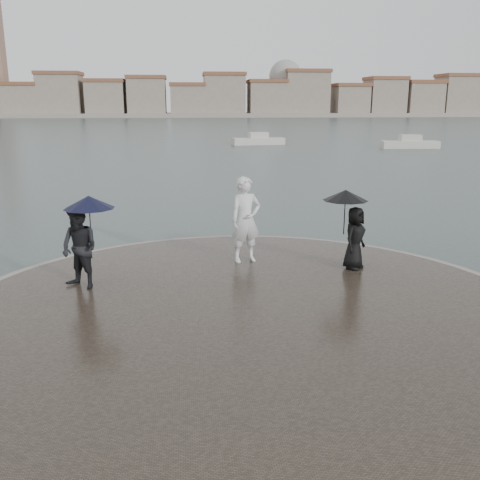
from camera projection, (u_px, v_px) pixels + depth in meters
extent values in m
plane|color=#2B3835|center=(275.00, 429.00, 7.34)|extent=(400.00, 400.00, 0.00)
cylinder|color=gray|center=(247.00, 319.00, 10.67)|extent=(12.50, 12.50, 0.32)
cylinder|color=#2D261E|center=(247.00, 318.00, 10.66)|extent=(11.90, 11.90, 0.36)
imported|color=silver|center=(246.00, 220.00, 13.57)|extent=(0.91, 0.72, 2.19)
imported|color=black|center=(80.00, 248.00, 11.65)|extent=(1.11, 1.06, 1.81)
cylinder|color=black|center=(91.00, 227.00, 11.66)|extent=(0.02, 0.02, 0.90)
cone|color=black|center=(89.00, 202.00, 11.52)|extent=(1.10, 1.10, 0.28)
imported|color=black|center=(355.00, 238.00, 13.06)|extent=(0.87, 0.89, 1.54)
cylinder|color=black|center=(344.00, 216.00, 13.00)|extent=(0.02, 0.02, 0.90)
cone|color=black|center=(346.00, 195.00, 12.87)|extent=(1.10, 1.10, 0.26)
cube|color=gray|center=(188.00, 115.00, 164.20)|extent=(260.00, 20.00, 1.20)
cube|color=gray|center=(22.00, 102.00, 155.63)|extent=(10.00, 10.00, 9.00)
cube|color=brown|center=(21.00, 84.00, 154.38)|extent=(10.60, 10.60, 1.00)
cube|color=gray|center=(61.00, 97.00, 156.33)|extent=(12.00, 10.00, 12.00)
cube|color=brown|center=(59.00, 73.00, 154.71)|extent=(12.60, 10.60, 1.00)
cube|color=gray|center=(106.00, 100.00, 157.86)|extent=(11.00, 10.00, 10.00)
cube|color=brown|center=(105.00, 81.00, 156.48)|extent=(11.60, 10.60, 1.00)
cube|color=gray|center=(147.00, 98.00, 158.91)|extent=(11.00, 10.00, 11.00)
cube|color=brown|center=(146.00, 77.00, 157.41)|extent=(11.60, 10.60, 1.00)
cube|color=gray|center=(188.00, 102.00, 160.34)|extent=(10.00, 10.00, 9.00)
cube|color=brown|center=(187.00, 85.00, 159.09)|extent=(10.60, 10.60, 1.00)
cube|color=gray|center=(224.00, 97.00, 161.04)|extent=(12.00, 10.00, 12.00)
cube|color=brown|center=(224.00, 74.00, 159.42)|extent=(12.60, 10.60, 1.00)
cube|color=gray|center=(267.00, 100.00, 162.57)|extent=(11.00, 10.00, 10.00)
cube|color=brown|center=(267.00, 81.00, 161.20)|extent=(11.60, 10.60, 1.00)
cube|color=gray|center=(306.00, 95.00, 163.37)|extent=(13.00, 10.00, 13.00)
cube|color=brown|center=(306.00, 71.00, 161.62)|extent=(13.60, 10.60, 1.00)
cube|color=gray|center=(350.00, 102.00, 165.25)|extent=(10.00, 10.00, 9.00)
cube|color=brown|center=(351.00, 85.00, 164.00)|extent=(10.60, 10.60, 1.00)
cube|color=gray|center=(384.00, 99.00, 166.08)|extent=(11.00, 10.00, 11.00)
cube|color=brown|center=(386.00, 78.00, 164.58)|extent=(11.60, 10.60, 1.00)
cube|color=gray|center=(421.00, 100.00, 167.38)|extent=(11.00, 10.00, 10.00)
cube|color=brown|center=(423.00, 82.00, 166.00)|extent=(11.60, 10.60, 1.00)
cube|color=gray|center=(458.00, 97.00, 168.31)|extent=(12.00, 10.00, 12.00)
cube|color=brown|center=(460.00, 75.00, 166.68)|extent=(12.60, 10.60, 1.00)
sphere|color=gray|center=(285.00, 77.00, 163.34)|extent=(10.00, 10.00, 10.00)
cube|color=beige|center=(258.00, 142.00, 56.54)|extent=(5.67, 2.38, 0.90)
cube|color=beige|center=(258.00, 137.00, 56.39)|extent=(2.15, 1.48, 0.90)
cube|color=beige|center=(410.00, 146.00, 52.22)|extent=(5.62, 2.08, 0.90)
cube|color=beige|center=(410.00, 139.00, 52.07)|extent=(2.10, 1.37, 0.90)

